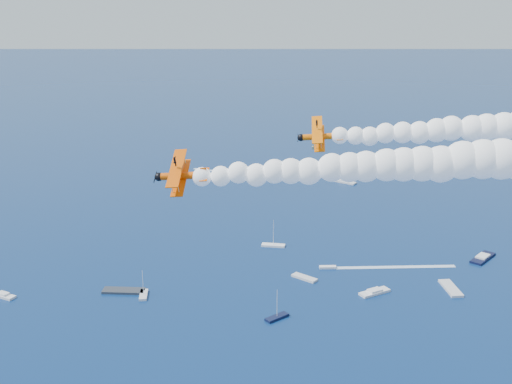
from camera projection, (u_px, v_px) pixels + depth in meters
The scene contains 5 objects.
biplane_lead at pixel (321, 137), 107.04m from camera, with size 7.46×8.37×5.04m, color orange, non-canonical shape.
biplane_trail at pixel (182, 176), 94.13m from camera, with size 7.90×8.86×5.34m, color #E85204, non-canonical shape.
smoke_trail_trail at pixel (414, 164), 90.44m from camera, with size 58.84×36.63×11.99m, color white, non-canonical shape.
spectator_boats at pixel (440, 287), 190.81m from camera, with size 235.11×183.97×0.70m.
boat_wakes at pixel (454, 307), 179.35m from camera, with size 251.73×203.47×0.04m.
Camera 1 is at (59.72, -63.56, 83.12)m, focal length 45.66 mm.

